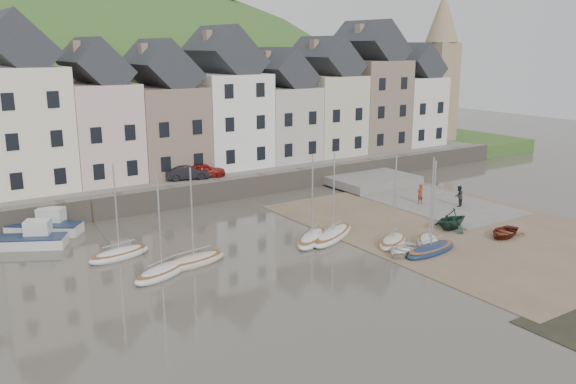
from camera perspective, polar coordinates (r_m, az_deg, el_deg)
ground at (r=38.65m, az=4.96°, el=-6.10°), size 160.00×160.00×0.00m
quay_land at (r=65.66m, az=-12.67°, el=2.61°), size 90.00×30.00×1.50m
quay_street at (r=55.11m, az=-8.38°, el=1.53°), size 70.00×7.00×0.10m
seawall at (r=52.18m, az=-6.70°, el=0.16°), size 70.00×1.20×1.80m
beach at (r=46.00m, az=15.77°, el=-3.27°), size 18.00×26.00×0.06m
slipway at (r=54.02m, az=12.17°, el=-0.50°), size 8.00×18.00×0.12m
hillside at (r=95.32m, az=-21.06°, el=-6.21°), size 134.40×84.00×84.00m
townhouse_terrace at (r=58.09m, az=-8.49°, el=7.93°), size 61.05×8.00×13.93m
church_spire at (r=77.66m, az=14.34°, el=11.87°), size 4.00×4.00×18.00m
sailboat_0 at (r=39.57m, az=-15.79°, el=-5.70°), size 4.40×2.30×6.32m
sailboat_1 at (r=35.99m, az=-11.91°, el=-7.45°), size 4.47×3.14×6.32m
sailboat_2 at (r=37.39m, az=-8.97°, el=-6.49°), size 4.70×2.19×6.32m
sailboat_3 at (r=41.12m, az=2.30°, el=-4.43°), size 4.51×3.97×6.32m
sailboat_4 at (r=41.94m, az=4.31°, el=-4.10°), size 5.69×4.10×6.32m
sailboat_5 at (r=39.99m, az=13.46°, el=-5.35°), size 4.85×2.11×6.32m
sailboat_6 at (r=41.26m, az=13.31°, el=-4.74°), size 3.93×4.06×6.32m
sailboat_7 at (r=41.12m, az=9.98°, el=-4.63°), size 3.96×3.18×6.32m
motorboat_0 at (r=43.57m, az=-23.22°, el=-4.08°), size 4.87×3.64×1.70m
motorboat_2 at (r=46.31m, az=-22.07°, el=-2.95°), size 5.15×4.44×1.70m
rowboat_white at (r=39.29m, az=10.88°, el=-5.41°), size 3.39×2.87×0.60m
rowboat_green at (r=45.13m, az=15.32°, el=-2.50°), size 3.00×2.60×1.56m
rowboat_red at (r=44.68m, az=19.90°, el=-3.62°), size 3.57×2.94×0.64m
person_red at (r=51.57m, az=12.49°, el=-0.17°), size 0.61×0.41×1.67m
person_dark at (r=51.41m, az=15.97°, el=-0.38°), size 1.05×0.96×1.76m
car_left at (r=54.08m, az=-7.96°, el=2.06°), size 3.98×2.32×1.27m
car_right at (r=53.40m, az=-9.56°, el=1.84°), size 4.00×2.21×1.25m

